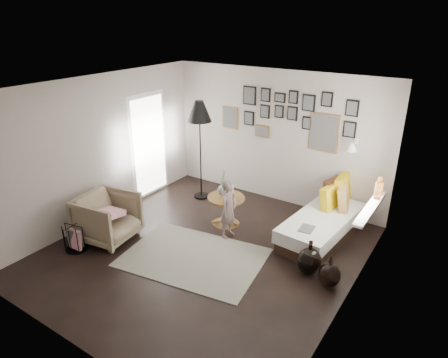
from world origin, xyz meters
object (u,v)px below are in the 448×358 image
Objects in this scene: demijohn_large at (309,261)px; demijohn_small at (329,274)px; daybed at (324,221)px; floor_lamp at (199,115)px; child at (228,209)px; pedestal_table at (226,211)px; armchair at (108,218)px; magazine_basket at (75,237)px; vase at (223,188)px.

demijohn_large is 1.10× the size of demijohn_small.
floor_lamp reaches higher than daybed.
demijohn_small is (0.56, -1.24, -0.10)m from daybed.
pedestal_table is at bearing 37.50° from child.
armchair is at bearing -166.79° from demijohn_small.
child reaches higher than magazine_basket.
demijohn_small is (2.18, -0.71, -0.06)m from pedestal_table.
magazine_basket is at bearing -156.51° from demijohn_large.
demijohn_small is at bearing -17.95° from pedestal_table.
daybed is at bearing -2.58° from floor_lamp.
floor_lamp is 3.48m from demijohn_large.
daybed is at bearing 16.84° from vase.
daybed is at bearing 114.17° from demijohn_small.
demijohn_small is (2.26, -0.73, -0.48)m from vase.
child is at bearing -62.50° from armchair.
child is at bearing -46.56° from vase.
child is (0.37, -0.39, -0.15)m from vase.
floor_lamp is 1.94× the size of child.
demijohn_large is at bearing -17.76° from pedestal_table.
vase is at bearing 42.95° from child.
pedestal_table is 0.33× the size of floor_lamp.
child reaches higher than daybed.
magazine_basket is at bearing 150.92° from armchair.
vase is at bearing 162.18° from demijohn_small.
pedestal_table is 0.64× the size of child.
floor_lamp is 3.75× the size of demijohn_large.
demijohn_large is (1.91, -0.61, -0.46)m from vase.
demijohn_large is 0.52× the size of child.
demijohn_small is 0.47× the size of child.
floor_lamp is at bearing 156.61° from demijohn_large.
daybed is 1.63m from child.
daybed is (1.63, 0.54, 0.04)m from pedestal_table.
demijohn_large reaches higher than demijohn_small.
vase is 0.46× the size of child.
daybed reaches higher than demijohn_large.
demijohn_small is at bearing -18.92° from demijohn_large.
child is (-1.55, 0.22, 0.31)m from demijohn_large.
daybed is 3.63m from armchair.
armchair is at bearing -97.93° from floor_lamp.
floor_lamp is 4.60× the size of magazine_basket.
magazine_basket is at bearing -160.11° from demijohn_small.
magazine_basket is at bearing -100.55° from floor_lamp.
floor_lamp reaches higher than demijohn_small.
pedestal_table is 1.71m from daybed.
child is (1.63, 1.17, 0.12)m from armchair.
demijohn_large is at bearing -74.51° from daybed.
armchair reaches higher than demijohn_small.
pedestal_table is 1.40× the size of vase.
floor_lamp is (-0.96, 0.64, 1.06)m from vase.
daybed is at bearing -56.47° from child.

